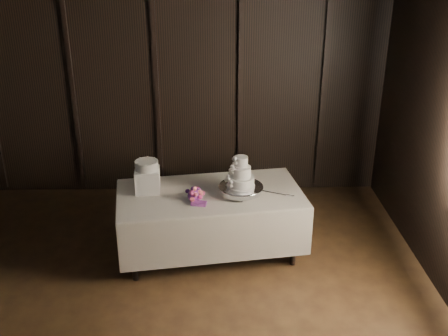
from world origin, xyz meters
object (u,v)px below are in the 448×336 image
box_pedestal (148,180)px  bouquet (194,195)px  cake_stand (241,190)px  display_table (210,221)px  small_cake (147,165)px  wedding_cake (239,175)px

box_pedestal → bouquet: bearing=-23.5°
cake_stand → bouquet: size_ratio=1.33×
display_table → small_cake: (-0.67, 0.07, 0.64)m
bouquet → cake_stand: bearing=13.9°
cake_stand → wedding_cake: bearing=-150.3°
display_table → cake_stand: cake_stand is taller
cake_stand → box_pedestal: (-1.00, 0.10, 0.08)m
wedding_cake → box_pedestal: 0.99m
display_table → bouquet: bouquet is taller
wedding_cake → box_pedestal: size_ratio=1.31×
cake_stand → wedding_cake: (-0.02, -0.01, 0.18)m
wedding_cake → cake_stand: bearing=9.3°
display_table → bouquet: 0.46m
wedding_cake → small_cake: size_ratio=1.37×
wedding_cake → box_pedestal: wedding_cake is taller
bouquet → box_pedestal: (-0.51, 0.22, 0.07)m
display_table → wedding_cake: size_ratio=6.24×
display_table → wedding_cake: (0.30, -0.05, 0.57)m
display_table → box_pedestal: 0.82m
display_table → wedding_cake: wedding_cake is taller
display_table → bouquet: (-0.17, -0.16, 0.40)m
display_table → small_cake: size_ratio=8.56×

